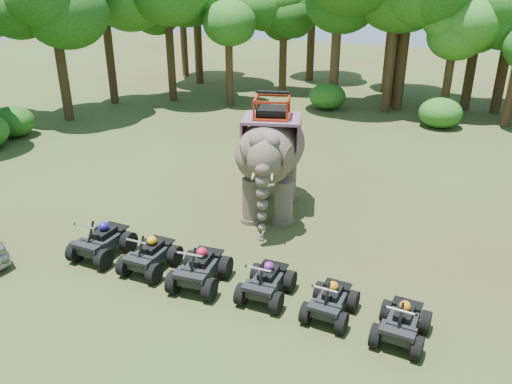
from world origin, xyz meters
TOP-DOWN VIEW (x-y plane):
  - ground at (0.00, 0.00)m, footprint 110.00×110.00m
  - elephant at (-0.71, 3.94)m, footprint 3.70×5.51m
  - atv_0 at (-4.02, -1.33)m, footprint 1.34×1.82m
  - atv_1 at (-2.22, -1.35)m, footprint 1.29×1.73m
  - atv_2 at (-0.49, -1.39)m, footprint 1.51×1.94m
  - atv_3 at (1.42, -1.15)m, footprint 1.28×1.71m
  - atv_4 at (3.22, -1.21)m, footprint 1.15×1.56m
  - atv_5 at (4.99, -1.32)m, footprint 1.21×1.63m
  - tree_0 at (0.00, 20.59)m, footprint 6.34×6.34m
  - tree_1 at (3.49, 20.69)m, footprint 4.65×4.65m
  - tree_28 at (-16.86, 10.40)m, footprint 6.40×6.40m
  - tree_29 at (-17.28, 15.05)m, footprint 5.84×5.84m
  - tree_30 at (-14.18, 17.55)m, footprint 5.72×5.72m
  - tree_31 at (-9.88, 17.96)m, footprint 4.56×4.56m
  - tree_32 at (-7.99, 22.62)m, footprint 5.28×5.28m
  - tree_33 at (-3.39, 20.16)m, footprint 6.94×6.94m
  - tree_34 at (6.37, 23.06)m, footprint 7.50×7.50m
  - tree_35 at (-1.38, 26.96)m, footprint 6.20×6.20m
  - tree_37 at (-0.08, 22.26)m, footprint 7.69×7.69m
  - tree_38 at (-15.65, 23.53)m, footprint 7.51×7.51m
  - tree_39 at (-8.15, 22.93)m, footprint 5.03×5.03m
  - tree_41 at (4.55, 23.25)m, footprint 7.03×7.03m
  - tree_42 at (0.58, 21.43)m, footprint 7.36×7.36m
  - tree_43 at (-18.50, 25.86)m, footprint 6.30×6.30m
  - tree_44 at (-8.02, 28.60)m, footprint 7.65×7.65m

SIDE VIEW (x-z plane):
  - ground at x=0.00m, z-range 0.00..0.00m
  - atv_4 at x=3.22m, z-range 0.00..1.14m
  - atv_5 at x=4.99m, z-range 0.00..1.18m
  - atv_3 at x=1.42m, z-range 0.00..1.22m
  - atv_1 at x=-2.22m, z-range 0.00..1.25m
  - atv_2 at x=-0.49m, z-range 0.00..1.33m
  - atv_0 at x=-4.02m, z-range 0.00..1.34m
  - elephant at x=-0.71m, z-range 0.00..4.26m
  - tree_31 at x=-9.88m, z-range 0.00..6.52m
  - tree_1 at x=3.49m, z-range 0.00..6.64m
  - tree_39 at x=-8.15m, z-range 0.00..7.19m
  - tree_32 at x=-7.99m, z-range 0.00..7.55m
  - tree_30 at x=-14.18m, z-range 0.00..8.17m
  - tree_29 at x=-17.28m, z-range 0.00..8.34m
  - tree_35 at x=-1.38m, z-range 0.00..8.86m
  - tree_43 at x=-18.50m, z-range 0.00..9.00m
  - tree_0 at x=0.00m, z-range 0.00..9.06m
  - tree_28 at x=-16.86m, z-range 0.00..9.14m
  - tree_33 at x=-3.39m, z-range 0.00..9.92m
  - tree_41 at x=4.55m, z-range 0.00..10.04m
  - tree_42 at x=0.58m, z-range 0.00..10.51m
  - tree_34 at x=6.37m, z-range 0.00..10.71m
  - tree_38 at x=-15.65m, z-range 0.00..10.72m
  - tree_44 at x=-8.02m, z-range 0.00..10.92m
  - tree_37 at x=-0.08m, z-range 0.00..10.99m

